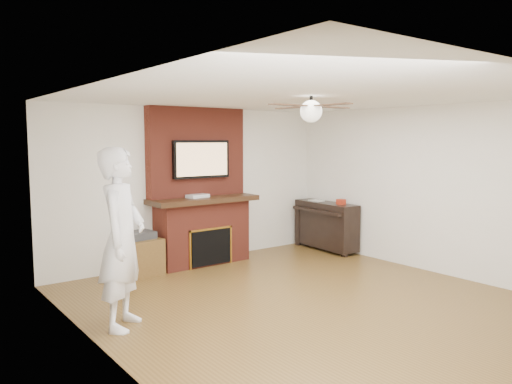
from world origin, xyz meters
TOP-DOWN VIEW (x-y plane):
  - room_shell at (0.00, 0.00)m, footprint 5.36×5.86m
  - fireplace at (0.00, 2.55)m, footprint 1.78×0.64m
  - tv at (0.00, 2.50)m, footprint 1.00×0.08m
  - ceiling_fan at (-0.00, 0.00)m, footprint 1.21×1.21m
  - person at (-2.10, 0.63)m, footprint 0.82×0.84m
  - side_table at (-1.10, 2.48)m, footprint 0.63×0.63m
  - piano at (2.29, 2.00)m, footprint 0.56×1.34m
  - cable_box at (-0.11, 2.45)m, footprint 0.38×0.26m
  - candle_orange at (-0.16, 2.29)m, footprint 0.08×0.08m
  - candle_green at (0.02, 2.31)m, footprint 0.06×0.06m
  - candle_cream at (0.01, 2.36)m, footprint 0.08×0.08m
  - candle_blue at (0.27, 2.39)m, footprint 0.06×0.06m

SIDE VIEW (x-z plane):
  - candle_blue at x=0.27m, z-range 0.00..0.07m
  - candle_green at x=0.02m, z-range 0.00..0.09m
  - candle_cream at x=0.01m, z-range 0.00..0.10m
  - candle_orange at x=-0.16m, z-range 0.00..0.13m
  - side_table at x=-1.10m, z-range -0.03..0.62m
  - piano at x=2.29m, z-range -0.01..0.94m
  - person at x=-2.10m, z-range 0.00..1.92m
  - fireplace at x=0.00m, z-range -0.25..2.25m
  - cable_box at x=-0.11m, z-range 1.08..1.13m
  - room_shell at x=0.00m, z-range -0.18..2.68m
  - tv at x=0.00m, z-range 1.38..1.98m
  - ceiling_fan at x=0.00m, z-range 2.18..2.49m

